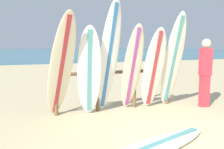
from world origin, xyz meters
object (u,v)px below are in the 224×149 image
(surfboard_leaning_right, at_px, (173,61))
(small_boat_offshore, at_px, (55,53))
(surfboard_leaning_center_left, at_px, (109,58))
(surfboard_leaning_center, at_px, (132,68))
(surfboard_leaning_center_right, at_px, (154,69))
(beachgoer_standing, at_px, (205,70))
(surfboard_leaning_far_left, at_px, (61,67))
(surfboard_leaning_left, at_px, (89,72))
(surfboard_rack, at_px, (117,82))

(surfboard_leaning_right, height_order, small_boat_offshore, surfboard_leaning_right)
(surfboard_leaning_center_left, xyz_separation_m, surfboard_leaning_center, (0.60, 0.01, -0.26))
(surfboard_leaning_center_right, relative_size, beachgoer_standing, 1.15)
(surfboard_leaning_far_left, xyz_separation_m, surfboard_leaning_left, (0.62, 0.03, -0.13))
(surfboard_leaning_right, height_order, beachgoer_standing, surfboard_leaning_right)
(surfboard_leaning_center_right, xyz_separation_m, beachgoer_standing, (1.36, -0.26, -0.04))
(beachgoer_standing, bearing_deg, surfboard_rack, 164.34)
(beachgoer_standing, bearing_deg, surfboard_leaning_left, 175.20)
(surfboard_leaning_right, bearing_deg, surfboard_leaning_left, -179.64)
(surfboard_rack, distance_m, surfboard_leaning_right, 1.52)
(surfboard_rack, xyz_separation_m, surfboard_leaning_left, (-0.80, -0.36, 0.32))
(surfboard_leaning_left, xyz_separation_m, surfboard_leaning_right, (2.18, 0.01, 0.19))
(surfboard_rack, bearing_deg, surfboard_leaning_right, -14.13)
(surfboard_leaning_far_left, relative_size, surfboard_leaning_left, 1.13)
(surfboard_leaning_far_left, height_order, surfboard_leaning_center_left, surfboard_leaning_center_left)
(surfboard_leaning_right, bearing_deg, small_boat_offshore, 86.03)
(surfboard_leaning_center_right, height_order, small_boat_offshore, surfboard_leaning_center_right)
(surfboard_leaning_left, distance_m, small_boat_offshore, 35.27)
(surfboard_leaning_center_left, bearing_deg, beachgoer_standing, -7.12)
(surfboard_leaning_center_left, relative_size, surfboard_leaning_center_right, 1.29)
(small_boat_offshore, bearing_deg, surfboard_leaning_center_right, -94.88)
(surfboard_leaning_center_right, xyz_separation_m, surfboard_leaning_right, (0.56, 0.01, 0.19))
(surfboard_leaning_center_right, height_order, beachgoer_standing, surfboard_leaning_center_right)
(surfboard_leaning_far_left, height_order, surfboard_leaning_left, surfboard_leaning_far_left)
(surfboard_leaning_far_left, height_order, small_boat_offshore, surfboard_leaning_far_left)
(surfboard_leaning_right, relative_size, beachgoer_standing, 1.37)
(surfboard_leaning_center, bearing_deg, surfboard_leaning_center_right, -6.83)
(beachgoer_standing, bearing_deg, surfboard_leaning_far_left, 176.53)
(surfboard_leaning_center_left, distance_m, surfboard_leaning_right, 1.71)
(surfboard_leaning_left, bearing_deg, beachgoer_standing, -4.80)
(surfboard_leaning_far_left, bearing_deg, surfboard_rack, 15.61)
(surfboard_leaning_far_left, xyz_separation_m, small_boat_offshore, (5.23, 34.99, -0.87))
(surfboard_leaning_center_left, height_order, surfboard_leaning_center_right, surfboard_leaning_center_left)
(surfboard_rack, distance_m, surfboard_leaning_far_left, 1.54)
(surfboard_leaning_center_left, distance_m, beachgoer_standing, 2.55)
(surfboard_leaning_center, distance_m, beachgoer_standing, 1.94)
(surfboard_leaning_far_left, distance_m, surfboard_leaning_left, 0.63)
(beachgoer_standing, bearing_deg, surfboard_leaning_center_left, 172.88)
(surfboard_leaning_left, relative_size, surfboard_leaning_center_left, 0.78)
(surfboard_leaning_center_left, distance_m, surfboard_leaning_center_right, 1.19)
(surfboard_leaning_left, relative_size, small_boat_offshore, 0.69)
(surfboard_leaning_left, relative_size, surfboard_leaning_center, 0.97)
(surfboard_rack, bearing_deg, surfboard_leaning_center, -45.79)
(surfboard_leaning_center_left, distance_m, surfboard_leaning_center, 0.66)
(surfboard_rack, height_order, small_boat_offshore, surfboard_rack)
(surfboard_leaning_center_left, xyz_separation_m, surfboard_leaning_right, (1.71, -0.05, -0.10))
(surfboard_rack, xyz_separation_m, surfboard_leaning_center_left, (-0.32, -0.30, 0.61))
(surfboard_leaning_center_left, bearing_deg, surfboard_leaning_center, 1.01)
(surfboard_leaning_far_left, xyz_separation_m, surfboard_leaning_center_right, (2.25, 0.04, -0.13))
(surfboard_leaning_center, height_order, surfboard_leaning_right, surfboard_leaning_right)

